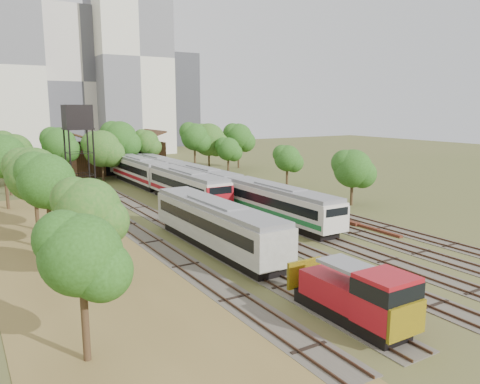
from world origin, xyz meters
TOP-DOWN VIEW (x-y plane):
  - ground at (0.00, 0.00)m, footprint 240.00×240.00m
  - dry_grass_patch at (-18.00, 8.00)m, footprint 14.00×60.00m
  - tracks at (-0.67, 25.00)m, footprint 24.60×80.00m
  - railcar_red_set at (-2.00, 32.89)m, footprint 3.31×34.57m
  - railcar_green_set at (2.00, 27.79)m, footprint 3.10×52.07m
  - railcar_rear at (-2.00, 60.15)m, footprint 3.04×16.08m
  - shunter_locomotive at (-8.00, -10.87)m, footprint 2.67×8.10m
  - old_grey_coach at (-8.00, 5.66)m, footprint 3.26×18.00m
  - water_tower at (-12.08, 36.19)m, footprint 3.54×3.54m
  - rail_pile_near at (8.00, 9.94)m, footprint 0.65×9.78m
  - rail_pile_far at (8.20, 3.39)m, footprint 0.45×7.23m
  - maintenance_shed at (-1.00, 57.98)m, footprint 16.45×11.55m
  - tree_band_left at (-20.24, 30.48)m, footprint 7.46×74.77m
  - tree_band_far at (0.96, 50.22)m, footprint 45.30×10.19m
  - tree_band_right at (15.31, 26.30)m, footprint 5.33×35.74m
  - tower_centre at (2.00, 100.00)m, footprint 20.00×18.00m
  - tower_right at (14.00, 92.00)m, footprint 18.00×16.00m
  - tower_far_right at (34.00, 110.00)m, footprint 12.00×12.00m

SIDE VIEW (x-z plane):
  - ground at x=0.00m, z-range 0.00..0.00m
  - dry_grass_patch at x=-18.00m, z-range 0.00..0.04m
  - tracks at x=-0.67m, z-range -0.05..0.14m
  - rail_pile_far at x=8.20m, z-range 0.00..0.23m
  - rail_pile_near at x=8.00m, z-range 0.00..0.33m
  - shunter_locomotive at x=-8.00m, z-range -0.08..3.42m
  - railcar_rear at x=-2.00m, z-range 0.11..3.87m
  - railcar_green_set at x=2.00m, z-range 0.11..3.94m
  - railcar_red_set at x=-2.00m, z-range 0.12..4.21m
  - old_grey_coach at x=-8.00m, z-range 0.19..4.23m
  - maintenance_shed at x=-1.00m, z-range -0.87..6.70m
  - tree_band_right at x=15.31m, z-range 1.04..7.93m
  - tree_band_left at x=-20.24m, z-range 1.24..10.04m
  - tree_band_far at x=0.96m, z-range 1.12..10.65m
  - water_tower at x=-12.08m, z-range 4.19..16.40m
  - tower_far_right at x=34.00m, z-range 0.00..28.00m
  - tower_centre at x=2.00m, z-range 0.00..36.00m
  - tower_right at x=14.00m, z-range 0.00..48.00m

